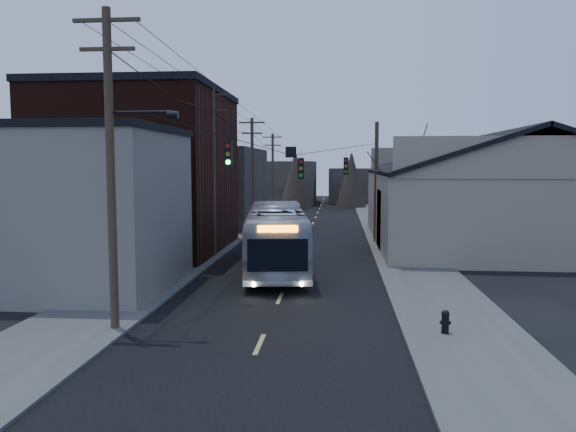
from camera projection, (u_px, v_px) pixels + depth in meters
name	position (u px, v px, depth m)	size (l,w,h in m)	color
ground	(249.00, 368.00, 15.28)	(160.00, 160.00, 0.00)	black
road_surface	(308.00, 234.00, 45.03)	(9.00, 110.00, 0.02)	black
sidewalk_left	(229.00, 232.00, 45.61)	(4.00, 110.00, 0.12)	#474744
sidewalk_right	(390.00, 234.00, 44.44)	(4.00, 110.00, 0.12)	#474744
building_clapboard	(79.00, 211.00, 24.69)	(8.00, 8.00, 7.00)	#6E665C
building_brick	(143.00, 173.00, 35.55)	(10.00, 12.00, 10.00)	black
building_left_far	(209.00, 187.00, 51.51)	(9.00, 14.00, 7.00)	#312B27
warehouse	(493.00, 206.00, 38.66)	(16.16, 20.60, 7.73)	gray
building_far_left	(280.00, 183.00, 80.01)	(10.00, 12.00, 6.00)	#312B27
building_far_right	(370.00, 185.00, 83.85)	(12.00, 14.00, 5.00)	#312B27
bare_tree	(406.00, 196.00, 34.20)	(0.40, 0.40, 7.20)	black
utility_lines	(260.00, 173.00, 39.05)	(11.24, 45.28, 10.50)	#382B1E
bus	(276.00, 237.00, 29.35)	(2.91, 12.44, 3.47)	#A7ABB3
parked_car	(266.00, 230.00, 41.76)	(1.37, 3.94, 1.30)	#ADB1B5
fire_hydrant	(445.00, 321.00, 18.01)	(0.37, 0.26, 0.76)	black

